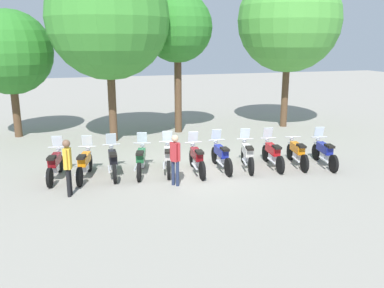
% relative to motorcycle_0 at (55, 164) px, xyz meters
% --- Properties ---
extents(ground_plane, '(80.00, 80.00, 0.00)m').
position_rel_motorcycle_0_xyz_m(ground_plane, '(4.80, -0.61, -0.52)').
color(ground_plane, gray).
extents(motorcycle_0, '(0.73, 2.17, 1.37)m').
position_rel_motorcycle_0_xyz_m(motorcycle_0, '(0.00, 0.00, 0.00)').
color(motorcycle_0, black).
rests_on(motorcycle_0, ground_plane).
extents(motorcycle_1, '(0.80, 2.15, 1.37)m').
position_rel_motorcycle_0_xyz_m(motorcycle_1, '(0.96, -0.19, 0.00)').
color(motorcycle_1, black).
rests_on(motorcycle_1, ground_plane).
extents(motorcycle_2, '(0.62, 2.19, 1.37)m').
position_rel_motorcycle_0_xyz_m(motorcycle_2, '(1.92, -0.17, 0.00)').
color(motorcycle_2, black).
rests_on(motorcycle_2, ground_plane).
extents(motorcycle_3, '(0.81, 2.14, 1.37)m').
position_rel_motorcycle_0_xyz_m(motorcycle_3, '(2.89, -0.26, 0.00)').
color(motorcycle_3, black).
rests_on(motorcycle_3, ground_plane).
extents(motorcycle_4, '(0.76, 2.16, 1.37)m').
position_rel_motorcycle_0_xyz_m(motorcycle_4, '(3.85, -0.31, 0.00)').
color(motorcycle_4, black).
rests_on(motorcycle_4, ground_plane).
extents(motorcycle_5, '(0.62, 2.19, 1.37)m').
position_rel_motorcycle_0_xyz_m(motorcycle_5, '(4.80, -0.69, 0.00)').
color(motorcycle_5, black).
rests_on(motorcycle_5, ground_plane).
extents(motorcycle_6, '(0.62, 2.19, 1.37)m').
position_rel_motorcycle_0_xyz_m(motorcycle_6, '(5.76, -0.59, 0.00)').
color(motorcycle_6, black).
rests_on(motorcycle_6, ground_plane).
extents(motorcycle_7, '(0.79, 2.15, 1.37)m').
position_rel_motorcycle_0_xyz_m(motorcycle_7, '(6.73, -0.72, 0.00)').
color(motorcycle_7, black).
rests_on(motorcycle_7, ground_plane).
extents(motorcycle_8, '(0.67, 2.18, 1.37)m').
position_rel_motorcycle_0_xyz_m(motorcycle_8, '(7.69, -0.86, 0.00)').
color(motorcycle_8, black).
rests_on(motorcycle_8, ground_plane).
extents(motorcycle_9, '(0.74, 2.17, 0.99)m').
position_rel_motorcycle_0_xyz_m(motorcycle_9, '(8.65, -0.97, -0.01)').
color(motorcycle_9, black).
rests_on(motorcycle_9, ground_plane).
extents(motorcycle_10, '(0.73, 2.17, 1.37)m').
position_rel_motorcycle_0_xyz_m(motorcycle_10, '(9.62, -1.28, 0.00)').
color(motorcycle_10, black).
rests_on(motorcycle_10, ground_plane).
extents(person_0, '(0.32, 0.36, 1.68)m').
position_rel_motorcycle_0_xyz_m(person_0, '(3.74, -1.78, 0.47)').
color(person_0, '#232D4C').
rests_on(person_0, ground_plane).
extents(person_1, '(0.29, 0.41, 1.75)m').
position_rel_motorcycle_0_xyz_m(person_1, '(0.45, -1.75, 0.52)').
color(person_1, black).
rests_on(person_1, ground_plane).
extents(tree_0, '(3.92, 3.92, 5.98)m').
position_rel_motorcycle_0_xyz_m(tree_0, '(-1.89, 7.09, 3.49)').
color(tree_0, brown).
rests_on(tree_0, ground_plane).
extents(tree_1, '(5.37, 5.37, 8.19)m').
position_rel_motorcycle_0_xyz_m(tree_1, '(2.48, 4.89, 4.98)').
color(tree_1, brown).
rests_on(tree_1, ground_plane).
extents(tree_2, '(3.39, 3.39, 6.87)m').
position_rel_motorcycle_0_xyz_m(tree_2, '(5.86, 5.89, 4.62)').
color(tree_2, brown).
rests_on(tree_2, ground_plane).
extents(tree_3, '(5.31, 5.31, 8.22)m').
position_rel_motorcycle_0_xyz_m(tree_3, '(11.71, 5.61, 5.04)').
color(tree_3, brown).
rests_on(tree_3, ground_plane).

